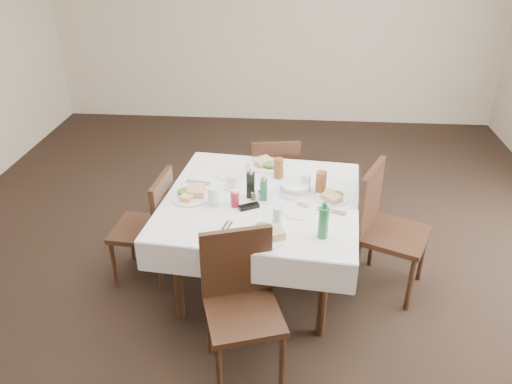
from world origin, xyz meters
TOP-DOWN VIEW (x-y plane):
  - ground_plane at (0.00, 0.00)m, footprint 7.00×7.00m
  - room_shell at (0.00, 0.00)m, footprint 6.04×7.04m
  - dining_table at (0.07, -0.16)m, footprint 1.53×1.53m
  - chair_north at (0.13, 0.68)m, footprint 0.48×0.48m
  - chair_south at (0.00, -0.97)m, footprint 0.56×0.56m
  - chair_east at (0.98, -0.11)m, footprint 0.62×0.62m
  - chair_west at (-0.77, -0.17)m, footprint 0.46×0.46m
  - meal_north at (0.09, 0.35)m, footprint 0.29×0.29m
  - meal_south at (0.13, -0.67)m, footprint 0.31×0.31m
  - meal_east at (0.58, -0.15)m, footprint 0.25×0.25m
  - meal_west at (-0.44, -0.20)m, footprint 0.30×0.30m
  - side_plate_a at (-0.22, 0.15)m, footprint 0.17×0.17m
  - side_plate_b at (0.33, -0.38)m, footprint 0.17×0.17m
  - water_n at (-0.05, 0.18)m, footprint 0.06×0.06m
  - water_s at (0.20, -0.52)m, footprint 0.07×0.07m
  - water_e at (0.39, -0.03)m, footprint 0.07×0.07m
  - water_w at (-0.26, -0.30)m, footprint 0.07×0.07m
  - iced_tea_a at (0.18, 0.17)m, footprint 0.08×0.08m
  - iced_tea_b at (0.50, -0.05)m, footprint 0.08×0.08m
  - bread_basket at (0.32, -0.08)m, footprint 0.22×0.22m
  - oil_cruet_dark at (-0.01, -0.16)m, footprint 0.06×0.06m
  - oil_cruet_green at (0.09, -0.19)m, footprint 0.05×0.05m
  - ketchup_bottle at (-0.11, -0.30)m, footprint 0.06×0.06m
  - salt_shaker at (0.06, -0.19)m, footprint 0.03×0.03m
  - pepper_shaker at (0.02, -0.20)m, footprint 0.03×0.03m
  - coffee_mug at (-0.15, -0.03)m, footprint 0.14×0.14m
  - sunglasses at (-0.01, -0.32)m, footprint 0.15×0.11m
  - green_bottle at (0.50, -0.64)m, footprint 0.07×0.07m
  - sugar_caddy at (0.37, -0.26)m, footprint 0.09×0.07m
  - cutlery_n at (0.20, 0.31)m, footprint 0.09×0.18m
  - cutlery_s at (-0.13, -0.61)m, footprint 0.08×0.20m
  - cutlery_e at (0.57, -0.33)m, footprint 0.21×0.11m
  - cutlery_w at (-0.43, 0.02)m, footprint 0.20×0.08m

SIDE VIEW (x-z plane):
  - ground_plane at x=0.00m, z-range 0.00..0.00m
  - chair_north at x=0.13m, z-range 0.06..0.95m
  - chair_west at x=-0.77m, z-range 0.06..0.96m
  - chair_south at x=0.00m, z-range 0.07..1.00m
  - chair_east at x=0.98m, z-range 0.07..1.06m
  - dining_table at x=0.07m, z-range 0.30..1.07m
  - cutlery_n at x=0.20m, z-range 0.76..0.77m
  - cutlery_s at x=-0.13m, z-range 0.76..0.77m
  - cutlery_w at x=-0.43m, z-range 0.76..0.77m
  - cutlery_e at x=0.57m, z-range 0.76..0.77m
  - side_plate_b at x=0.33m, z-range 0.76..0.77m
  - side_plate_a at x=-0.22m, z-range 0.76..0.77m
  - sunglasses at x=-0.01m, z-range 0.76..0.79m
  - meal_east at x=0.58m, z-range 0.76..0.81m
  - sugar_caddy at x=0.37m, z-range 0.76..0.80m
  - meal_north at x=0.09m, z-range 0.76..0.82m
  - meal_west at x=-0.44m, z-range 0.76..0.82m
  - meal_south at x=0.13m, z-range 0.75..0.82m
  - bread_basket at x=0.32m, z-range 0.76..0.83m
  - pepper_shaker at x=0.02m, z-range 0.76..0.83m
  - salt_shaker at x=0.06m, z-range 0.76..0.83m
  - coffee_mug at x=-0.15m, z-range 0.76..0.86m
  - water_n at x=-0.05m, z-range 0.76..0.88m
  - ketchup_bottle at x=-0.11m, z-range 0.76..0.89m
  - water_s at x=0.20m, z-range 0.76..0.90m
  - water_e at x=0.39m, z-range 0.76..0.90m
  - water_w at x=-0.26m, z-range 0.76..0.90m
  - iced_tea_a at x=0.18m, z-range 0.76..0.92m
  - iced_tea_b at x=0.50m, z-range 0.76..0.93m
  - oil_cruet_green at x=0.09m, z-range 0.75..0.95m
  - oil_cruet_dark at x=-0.01m, z-range 0.74..0.99m
  - green_bottle at x=0.50m, z-range 0.75..1.00m
  - room_shell at x=0.00m, z-range 0.31..3.11m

